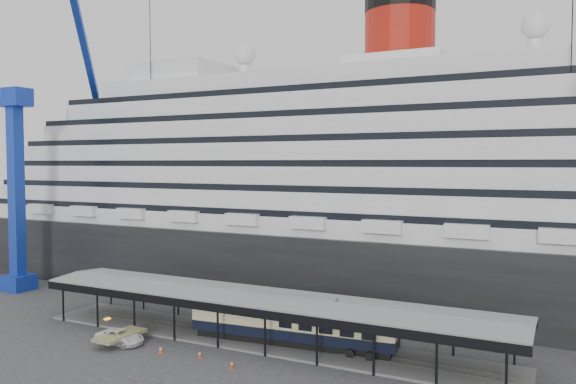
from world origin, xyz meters
name	(u,v)px	position (x,y,z in m)	size (l,w,h in m)	color
ground	(236,355)	(0.00, 0.00, 0.00)	(200.00, 200.00, 0.00)	#333335
cruise_ship	(347,172)	(0.05, 32.00, 18.35)	(130.00, 30.00, 43.90)	black
platform_canopy	(260,320)	(0.00, 5.00, 2.36)	(56.00, 9.18, 5.30)	slate
crane_blue	(23,162)	(-45.11, 10.62, 19.96)	(22.63, 19.19, 47.60)	#1636AA
port_truck	(120,337)	(-13.23, -2.71, 0.79)	(2.61, 5.66, 1.57)	white
pullman_carriage	(291,321)	(3.89, 5.00, 2.73)	(23.13, 4.88, 22.55)	black
traffic_cone_left	(161,350)	(-7.34, -3.09, 0.38)	(0.48, 0.48, 0.77)	#F7550D
traffic_cone_mid	(200,354)	(-2.88, -2.42, 0.36)	(0.38, 0.38, 0.72)	#CF3C0B
traffic_cone_right	(232,364)	(1.60, -3.41, 0.38)	(0.50, 0.50, 0.76)	red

